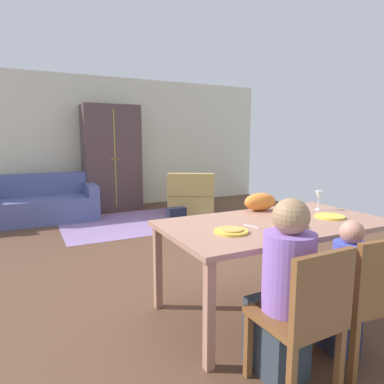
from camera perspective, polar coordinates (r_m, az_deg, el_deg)
The scene contains 21 objects.
ground_plane at distance 4.54m, azimuth -5.32°, elevation -9.66°, with size 7.42×6.29×0.02m, color brown.
back_wall at distance 7.38m, azimuth -14.63°, elevation 7.99°, with size 7.42×0.10×2.70m, color beige.
dining_table at distance 2.90m, azimuth 13.89°, elevation -6.11°, with size 1.87×1.00×0.76m.
plate_near_man at distance 2.49m, azimuth 6.63°, elevation -6.62°, with size 0.25×0.25×0.02m, color gold.
pizza_near_man at distance 2.48m, azimuth 6.64°, elevation -6.29°, with size 0.17×0.17×0.01m, color gold.
plate_near_child at distance 2.75m, azimuth 16.39°, elevation -5.41°, with size 0.25×0.25×0.02m, color gold.
pizza_near_child at distance 2.75m, azimuth 16.40°, elevation -5.10°, with size 0.17×0.17×0.01m, color gold.
plate_near_woman at distance 3.17m, azimuth 22.26°, elevation -3.84°, with size 0.25×0.25×0.02m, color yellow.
wine_glass at distance 3.45m, azimuth 20.64°, elevation -0.67°, with size 0.07×0.07×0.19m.
fork at distance 2.67m, azimuth 10.03°, elevation -5.73°, with size 0.02×0.15×0.01m, color silver.
knife at distance 3.07m, azimuth 15.14°, elevation -4.02°, with size 0.01×0.17×0.01m, color silver.
dining_chair_man at distance 2.05m, azimuth 18.57°, elevation -18.86°, with size 0.43×0.43×0.87m.
person_man at distance 2.15m, azimuth 15.12°, elevation -16.68°, with size 0.30×0.40×1.11m.
dining_chair_child at distance 2.41m, azimuth 27.41°, elevation -15.11°, with size 0.46×0.46×0.87m.
person_child at distance 2.53m, azimuth 24.26°, elevation -15.17°, with size 0.22×0.30×0.92m.
cat at distance 3.26m, azimuth 11.43°, elevation -1.63°, with size 0.32×0.16×0.17m, color orange.
area_rug at distance 5.98m, azimuth -8.90°, elevation -5.01°, with size 2.60×1.80×0.01m, color #896C9F.
couch at distance 6.50m, azimuth -24.25°, elevation -1.89°, with size 1.89×0.86×0.82m.
armchair at distance 6.46m, azimuth -0.04°, elevation -1.00°, with size 1.16×1.17×0.82m.
armoire at distance 7.02m, azimuth -13.42°, elevation 5.55°, with size 1.10×0.59×2.10m.
handbag at distance 5.88m, azimuth -2.64°, elevation -3.89°, with size 0.32×0.16×0.26m, color black.
Camera 1 is at (-1.55, -3.47, 1.43)m, focal length 31.55 mm.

